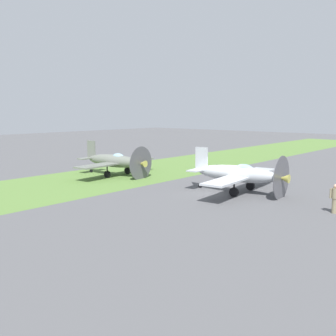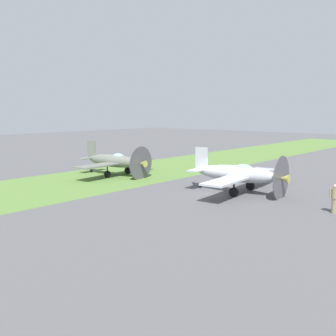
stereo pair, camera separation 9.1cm
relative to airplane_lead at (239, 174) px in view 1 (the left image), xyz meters
name	(u,v)px [view 1 (the left image)]	position (x,y,z in m)	size (l,w,h in m)	color
ground_plane	(221,191)	(0.28, -1.28, -1.40)	(160.00, 160.00, 0.00)	#515154
grass_verge	(119,175)	(0.28, -12.59, -1.39)	(120.00, 11.00, 0.01)	#567A38
airplane_lead	(239,174)	(0.00, 0.00, 0.00)	(9.41, 7.45, 3.34)	#B2B7BC
airplane_wingman	(115,161)	(0.63, -12.76, -0.03)	(9.18, 7.27, 3.26)	slate
ground_crew_chief	(335,198)	(1.43, 7.33, -0.49)	(0.40, 0.54, 1.73)	#847A5B
fuel_drum	(218,170)	(-6.07, -5.84, -0.95)	(0.60, 0.60, 0.90)	black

